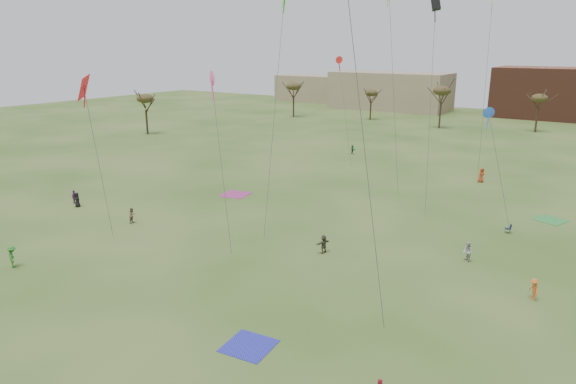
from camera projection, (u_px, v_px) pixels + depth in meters
The scene contains 19 objects.
ground at pixel (187, 313), 34.17m from camera, with size 260.00×260.00×0.00m, color #2C4E18.
flyer_near_center at pixel (12, 257), 41.03m from camera, with size 1.15×0.66×1.78m, color #2E7C29.
spectator_fore_b at pixel (132, 215), 51.39m from camera, with size 0.76×0.59×1.56m, color #7C5E4F.
spectator_fore_c at pixel (324, 244), 43.94m from camera, with size 1.49×0.47×1.60m, color brown.
flyer_mid_a at pixel (77, 200), 56.52m from camera, with size 0.79×0.51×1.62m, color black.
flyer_mid_b at pixel (534, 289), 35.81m from camera, with size 1.00×0.57×1.54m, color orange.
spectator_mid_d at pixel (74, 197), 57.75m from camera, with size 0.91×0.38×1.55m, color #913C87.
spectator_mid_e at pixel (468, 252), 42.16m from camera, with size 0.82×0.64×1.68m, color #B8B8B8.
flyer_far_a at pixel (352, 149), 84.38m from camera, with size 1.35×0.43×1.46m, color #27753F.
flyer_far_b at pixel (481, 175), 66.77m from camera, with size 0.92×0.60×1.87m, color #B83F1F.
blanket_blue at pixel (249, 346), 30.41m from camera, with size 2.74×2.74×0.03m, color #2A2EB7.
blanket_plum at pixel (235, 195), 61.43m from camera, with size 3.04×3.04×0.03m, color #A5327C.
blanket_olive at pixel (550, 220), 52.43m from camera, with size 2.71×2.71×0.03m, color green.
camp_chair_right at pixel (508, 230), 48.75m from camera, with size 0.69×0.67×0.87m.
kites_aloft at pixel (430, 23), 51.13m from camera, with size 45.28×41.99×23.10m.
tree_line at pixel (475, 101), 97.00m from camera, with size 117.44×49.32×8.91m.
building_tan at pixel (390, 91), 143.48m from camera, with size 32.00×14.00×10.00m, color #937F60.
building_brick at pixel (552, 93), 125.76m from camera, with size 26.00×16.00×12.00m, color brown.
building_tan_west at pixel (311, 88), 165.43m from camera, with size 20.00×12.00×8.00m, color #937F60.
Camera 1 is at (22.66, -21.78, 16.99)m, focal length 32.32 mm.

